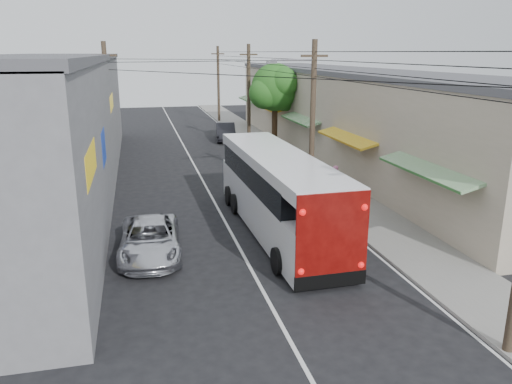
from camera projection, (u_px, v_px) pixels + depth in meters
The scene contains 13 objects.
ground at pixel (288, 338), 13.37m from camera, with size 120.00×120.00×0.00m, color black.
sidewalk at pixel (294, 165), 33.53m from camera, with size 3.00×80.00×0.12m, color slate.
building_right at pixel (346, 114), 35.57m from camera, with size 7.09×40.00×6.25m.
building_left at pixel (45, 123), 27.33m from camera, with size 7.20×36.00×7.25m.
utility_poles at pixel (243, 105), 31.98m from camera, with size 11.80×45.28×8.00m.
street_tree at pixel (276, 89), 38.00m from camera, with size 4.40×4.00×6.60m.
coach_bus at pixel (277, 192), 20.88m from camera, with size 2.86×11.72×3.36m.
jeepney at pixel (150, 239), 18.58m from camera, with size 2.20×4.77×1.33m, color silver.
parked_suv at pixel (300, 181), 26.35m from camera, with size 2.27×5.57×1.62m, color #97969E.
parked_car_mid at pixel (254, 148), 36.37m from camera, with size 1.55×3.85×1.31m, color #232227.
parked_car_far at pixel (226, 132), 43.04m from camera, with size 1.58×4.52×1.49m, color black.
pedestrian_near at pixel (335, 180), 26.08m from camera, with size 0.58×0.38×1.59m, color pink.
pedestrian_far at pixel (305, 172), 27.86m from camera, with size 0.80×0.62×1.64m, color #94BAD7.
Camera 1 is at (-3.58, -11.29, 7.39)m, focal length 35.00 mm.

